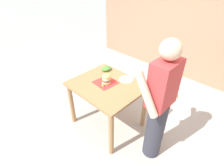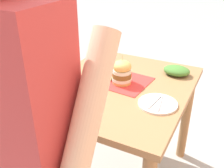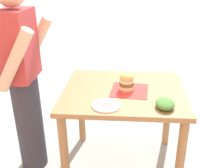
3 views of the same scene
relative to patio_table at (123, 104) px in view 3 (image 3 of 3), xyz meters
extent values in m
plane|color=#ADAAA3|center=(0.00, 0.00, -0.66)|extent=(80.00, 80.00, 0.00)
cube|color=#9E7247|center=(0.00, 0.00, 0.12)|extent=(0.87, 1.02, 0.04)
cylinder|color=#9E7247|center=(-0.38, -0.45, -0.28)|extent=(0.07, 0.07, 0.76)
cylinder|color=#9E7247|center=(0.38, -0.45, -0.28)|extent=(0.07, 0.07, 0.76)
cylinder|color=#9E7247|center=(-0.38, 0.45, -0.28)|extent=(0.07, 0.07, 0.76)
cylinder|color=#9E7247|center=(0.38, 0.45, -0.28)|extent=(0.07, 0.07, 0.76)
cube|color=red|center=(-0.02, -0.05, 0.14)|extent=(0.33, 0.33, 0.00)
cylinder|color=#E5B25B|center=(-0.01, -0.02, 0.15)|extent=(0.12, 0.12, 0.02)
cylinder|color=silver|center=(-0.01, -0.02, 0.17)|extent=(0.13, 0.13, 0.02)
cylinder|color=brown|center=(-0.01, -0.02, 0.20)|extent=(0.12, 0.12, 0.03)
cylinder|color=silver|center=(-0.01, -0.02, 0.23)|extent=(0.12, 0.12, 0.02)
ellipsoid|color=#E5B25B|center=(-0.01, -0.02, 0.26)|extent=(0.12, 0.12, 0.07)
cylinder|color=#D1B77F|center=(-0.01, -0.02, 0.30)|extent=(0.00, 0.00, 0.05)
cylinder|color=#8EA83D|center=(0.08, -0.01, 0.15)|extent=(0.06, 0.08, 0.02)
cylinder|color=white|center=(-0.30, 0.12, 0.14)|extent=(0.22, 0.22, 0.01)
cylinder|color=silver|center=(-0.31, 0.12, 0.15)|extent=(0.04, 0.17, 0.01)
cylinder|color=silver|center=(-0.28, 0.12, 0.15)|extent=(0.03, 0.17, 0.01)
ellipsoid|color=#477F33|center=(-0.29, -0.31, 0.17)|extent=(0.18, 0.14, 0.06)
cylinder|color=#33333D|center=(-0.04, 0.85, -0.21)|extent=(0.24, 0.24, 0.90)
cube|color=#B73838|center=(-0.04, 0.85, 0.52)|extent=(0.36, 0.22, 0.56)
cylinder|color=beige|center=(-0.27, 0.79, 0.47)|extent=(0.09, 0.34, 0.50)
cylinder|color=beige|center=(0.19, 0.79, 0.47)|extent=(0.09, 0.34, 0.50)
camera|label=1|loc=(1.49, 1.54, 1.57)|focal=28.00mm
camera|label=2|loc=(-0.63, 1.35, 0.91)|focal=42.00mm
camera|label=3|loc=(-2.01, -0.04, 1.08)|focal=42.00mm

